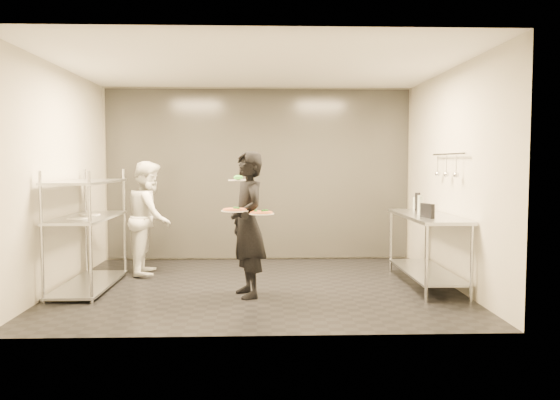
{
  "coord_description": "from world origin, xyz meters",
  "views": [
    {
      "loc": [
        0.05,
        -6.92,
        1.6
      ],
      "look_at": [
        0.29,
        0.21,
        1.1
      ],
      "focal_mm": 35.0,
      "sensor_mm": 36.0,
      "label": 1
    }
  ],
  "objects_px": {
    "pass_rack": "(88,228)",
    "pizza_plate_near": "(235,210)",
    "pos_monitor": "(427,211)",
    "salad_plate": "(238,179)",
    "pizza_plate_far": "(261,213)",
    "bottle_clear": "(415,203)",
    "bottle_dark": "(417,202)",
    "waiter": "(248,224)",
    "prep_counter": "(427,237)",
    "bottle_green": "(420,204)",
    "chef": "(150,218)"
  },
  "relations": [
    {
      "from": "prep_counter",
      "to": "bottle_dark",
      "type": "xyz_separation_m",
      "value": [
        0.04,
        0.57,
        0.42
      ]
    },
    {
      "from": "salad_plate",
      "to": "waiter",
      "type": "bearing_deg",
      "value": -70.06
    },
    {
      "from": "pizza_plate_far",
      "to": "bottle_clear",
      "type": "bearing_deg",
      "value": 35.35
    },
    {
      "from": "pos_monitor",
      "to": "bottle_green",
      "type": "bearing_deg",
      "value": 66.68
    },
    {
      "from": "salad_plate",
      "to": "bottle_dark",
      "type": "distance_m",
      "value": 2.59
    },
    {
      "from": "salad_plate",
      "to": "bottle_dark",
      "type": "height_order",
      "value": "salad_plate"
    },
    {
      "from": "chef",
      "to": "waiter",
      "type": "bearing_deg",
      "value": -137.94
    },
    {
      "from": "waiter",
      "to": "pizza_plate_near",
      "type": "height_order",
      "value": "waiter"
    },
    {
      "from": "chef",
      "to": "pizza_plate_far",
      "type": "xyz_separation_m",
      "value": [
        1.59,
        -1.63,
        0.22
      ]
    },
    {
      "from": "bottle_green",
      "to": "bottle_clear",
      "type": "bearing_deg",
      "value": 80.44
    },
    {
      "from": "pizza_plate_near",
      "to": "salad_plate",
      "type": "height_order",
      "value": "salad_plate"
    },
    {
      "from": "waiter",
      "to": "salad_plate",
      "type": "relative_size",
      "value": 6.88
    },
    {
      "from": "prep_counter",
      "to": "bottle_dark",
      "type": "height_order",
      "value": "bottle_dark"
    },
    {
      "from": "bottle_dark",
      "to": "bottle_clear",
      "type": "bearing_deg",
      "value": 83.5
    },
    {
      "from": "pos_monitor",
      "to": "bottle_clear",
      "type": "distance_m",
      "value": 1.21
    },
    {
      "from": "pass_rack",
      "to": "bottle_clear",
      "type": "relative_size",
      "value": 8.94
    },
    {
      "from": "salad_plate",
      "to": "pos_monitor",
      "type": "xyz_separation_m",
      "value": [
        2.3,
        -0.24,
        -0.39
      ]
    },
    {
      "from": "pass_rack",
      "to": "bottle_dark",
      "type": "distance_m",
      "value": 4.41
    },
    {
      "from": "pizza_plate_far",
      "to": "pizza_plate_near",
      "type": "bearing_deg",
      "value": 176.7
    },
    {
      "from": "pizza_plate_near",
      "to": "pos_monitor",
      "type": "xyz_separation_m",
      "value": [
        2.31,
        0.35,
        -0.05
      ]
    },
    {
      "from": "pass_rack",
      "to": "pizza_plate_near",
      "type": "height_order",
      "value": "pass_rack"
    },
    {
      "from": "pass_rack",
      "to": "pizza_plate_far",
      "type": "distance_m",
      "value": 2.33
    },
    {
      "from": "pos_monitor",
      "to": "bottle_clear",
      "type": "xyz_separation_m",
      "value": [
        0.18,
        1.19,
        0.0
      ]
    },
    {
      "from": "chef",
      "to": "pass_rack",
      "type": "bearing_deg",
      "value": 141.48
    },
    {
      "from": "bottle_green",
      "to": "pizza_plate_far",
      "type": "bearing_deg",
      "value": -155.97
    },
    {
      "from": "pos_monitor",
      "to": "salad_plate",
      "type": "bearing_deg",
      "value": 158.53
    },
    {
      "from": "pos_monitor",
      "to": "bottle_dark",
      "type": "height_order",
      "value": "bottle_dark"
    },
    {
      "from": "prep_counter",
      "to": "waiter",
      "type": "distance_m",
      "value": 2.36
    },
    {
      "from": "chef",
      "to": "pos_monitor",
      "type": "bearing_deg",
      "value": -113.52
    },
    {
      "from": "pass_rack",
      "to": "prep_counter",
      "type": "bearing_deg",
      "value": 0.03
    },
    {
      "from": "chef",
      "to": "salad_plate",
      "type": "distance_m",
      "value": 1.77
    },
    {
      "from": "pass_rack",
      "to": "waiter",
      "type": "bearing_deg",
      "value": -13.72
    },
    {
      "from": "chef",
      "to": "pizza_plate_near",
      "type": "relative_size",
      "value": 5.15
    },
    {
      "from": "pos_monitor",
      "to": "bottle_dark",
      "type": "xyz_separation_m",
      "value": [
        0.16,
        0.96,
        0.04
      ]
    },
    {
      "from": "bottle_green",
      "to": "pizza_plate_near",
      "type": "bearing_deg",
      "value": -159.03
    },
    {
      "from": "pass_rack",
      "to": "bottle_clear",
      "type": "distance_m",
      "value": 4.47
    },
    {
      "from": "waiter",
      "to": "pizza_plate_far",
      "type": "height_order",
      "value": "waiter"
    },
    {
      "from": "salad_plate",
      "to": "bottle_clear",
      "type": "distance_m",
      "value": 2.69
    },
    {
      "from": "waiter",
      "to": "bottle_dark",
      "type": "bearing_deg",
      "value": 95.47
    },
    {
      "from": "prep_counter",
      "to": "waiter",
      "type": "xyz_separation_m",
      "value": [
        -2.3,
        -0.5,
        0.24
      ]
    },
    {
      "from": "prep_counter",
      "to": "chef",
      "type": "distance_m",
      "value": 3.84
    },
    {
      "from": "salad_plate",
      "to": "bottle_green",
      "type": "xyz_separation_m",
      "value": [
        2.38,
        0.33,
        -0.35
      ]
    },
    {
      "from": "chef",
      "to": "pos_monitor",
      "type": "xyz_separation_m",
      "value": [
        3.61,
        -1.27,
        0.2
      ]
    },
    {
      "from": "salad_plate",
      "to": "bottle_dark",
      "type": "xyz_separation_m",
      "value": [
        2.46,
        0.73,
        -0.35
      ]
    },
    {
      "from": "prep_counter",
      "to": "bottle_green",
      "type": "relative_size",
      "value": 7.5
    },
    {
      "from": "pass_rack",
      "to": "salad_plate",
      "type": "xyz_separation_m",
      "value": [
        1.91,
        -0.16,
        0.62
      ]
    },
    {
      "from": "pass_rack",
      "to": "pizza_plate_near",
      "type": "xyz_separation_m",
      "value": [
        1.9,
        -0.74,
        0.29
      ]
    },
    {
      "from": "pos_monitor",
      "to": "waiter",
      "type": "bearing_deg",
      "value": 167.14
    },
    {
      "from": "waiter",
      "to": "chef",
      "type": "bearing_deg",
      "value": -152.9
    },
    {
      "from": "chef",
      "to": "pos_monitor",
      "type": "relative_size",
      "value": 6.6
    }
  ]
}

